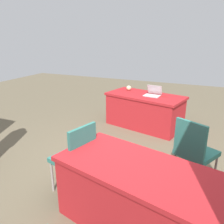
{
  "coord_description": "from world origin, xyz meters",
  "views": [
    {
      "loc": [
        -1.2,
        2.56,
        1.93
      ],
      "look_at": [
        0.02,
        -0.22,
        0.9
      ],
      "focal_mm": 36.49,
      "sensor_mm": 36.0,
      "label": 1
    }
  ],
  "objects_px": {
    "table_mid_left": "(139,198)",
    "yarn_ball": "(129,88)",
    "chair_near_front": "(194,149)",
    "chair_tucked_right": "(76,155)",
    "scissors_red": "(163,96)",
    "laptop_silver": "(153,94)",
    "table_foreground": "(145,111)"
  },
  "relations": [
    {
      "from": "table_mid_left",
      "to": "chair_near_front",
      "type": "relative_size",
      "value": 1.94
    },
    {
      "from": "table_mid_left",
      "to": "laptop_silver",
      "type": "xyz_separation_m",
      "value": [
        0.57,
        -2.75,
        0.4
      ]
    },
    {
      "from": "table_mid_left",
      "to": "scissors_red",
      "type": "relative_size",
      "value": 10.29
    },
    {
      "from": "chair_near_front",
      "to": "chair_tucked_right",
      "type": "height_order",
      "value": "chair_near_front"
    },
    {
      "from": "laptop_silver",
      "to": "yarn_ball",
      "type": "height_order",
      "value": "laptop_silver"
    },
    {
      "from": "scissors_red",
      "to": "table_mid_left",
      "type": "bearing_deg",
      "value": 82.97
    },
    {
      "from": "table_foreground",
      "to": "scissors_red",
      "type": "xyz_separation_m",
      "value": [
        -0.39,
        0.0,
        0.36
      ]
    },
    {
      "from": "chair_tucked_right",
      "to": "table_mid_left",
      "type": "bearing_deg",
      "value": -89.53
    },
    {
      "from": "table_mid_left",
      "to": "yarn_ball",
      "type": "distance_m",
      "value": 3.26
    },
    {
      "from": "laptop_silver",
      "to": "chair_tucked_right",
      "type": "bearing_deg",
      "value": 89.97
    },
    {
      "from": "table_foreground",
      "to": "table_mid_left",
      "type": "xyz_separation_m",
      "value": [
        -0.73,
        2.76,
        0.0
      ]
    },
    {
      "from": "table_mid_left",
      "to": "scissors_red",
      "type": "height_order",
      "value": "scissors_red"
    },
    {
      "from": "table_mid_left",
      "to": "chair_tucked_right",
      "type": "height_order",
      "value": "chair_tucked_right"
    },
    {
      "from": "yarn_ball",
      "to": "scissors_red",
      "type": "height_order",
      "value": "yarn_ball"
    },
    {
      "from": "table_foreground",
      "to": "chair_tucked_right",
      "type": "distance_m",
      "value": 2.54
    },
    {
      "from": "chair_near_front",
      "to": "scissors_red",
      "type": "bearing_deg",
      "value": 140.28
    },
    {
      "from": "scissors_red",
      "to": "yarn_ball",
      "type": "bearing_deg",
      "value": -30.21
    },
    {
      "from": "table_foreground",
      "to": "laptop_silver",
      "type": "height_order",
      "value": "laptop_silver"
    },
    {
      "from": "table_foreground",
      "to": "yarn_ball",
      "type": "distance_m",
      "value": 0.67
    },
    {
      "from": "yarn_ball",
      "to": "table_foreground",
      "type": "bearing_deg",
      "value": 152.19
    },
    {
      "from": "chair_tucked_right",
      "to": "laptop_silver",
      "type": "distance_m",
      "value": 2.55
    },
    {
      "from": "chair_near_front",
      "to": "chair_tucked_right",
      "type": "bearing_deg",
      "value": -124.34
    },
    {
      "from": "table_mid_left",
      "to": "scissors_red",
      "type": "xyz_separation_m",
      "value": [
        0.35,
        -2.76,
        0.36
      ]
    },
    {
      "from": "yarn_ball",
      "to": "chair_near_front",
      "type": "bearing_deg",
      "value": 128.26
    },
    {
      "from": "table_foreground",
      "to": "laptop_silver",
      "type": "xyz_separation_m",
      "value": [
        -0.16,
        0.01,
        0.4
      ]
    },
    {
      "from": "table_mid_left",
      "to": "chair_near_front",
      "type": "xyz_separation_m",
      "value": [
        -0.43,
        -0.94,
        0.18
      ]
    },
    {
      "from": "laptop_silver",
      "to": "scissors_red",
      "type": "bearing_deg",
      "value": -170.17
    },
    {
      "from": "chair_near_front",
      "to": "yarn_ball",
      "type": "height_order",
      "value": "chair_near_front"
    },
    {
      "from": "table_foreground",
      "to": "table_mid_left",
      "type": "height_order",
      "value": "same"
    },
    {
      "from": "chair_near_front",
      "to": "chair_tucked_right",
      "type": "distance_m",
      "value": 1.49
    },
    {
      "from": "laptop_silver",
      "to": "yarn_ball",
      "type": "relative_size",
      "value": 3.15
    },
    {
      "from": "table_foreground",
      "to": "chair_near_front",
      "type": "relative_size",
      "value": 1.85
    }
  ]
}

